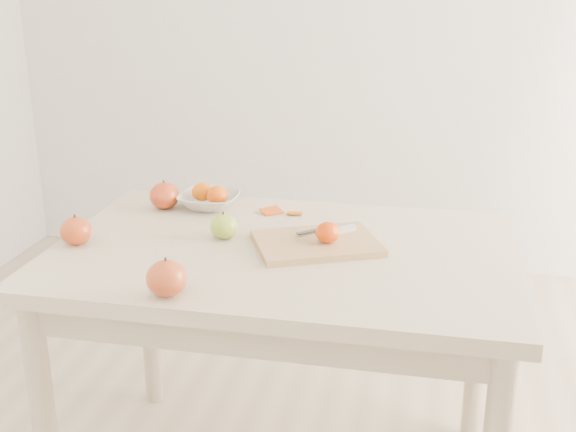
# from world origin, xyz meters

# --- Properties ---
(table) EXTENTS (1.20, 0.80, 0.75)m
(table) POSITION_xyz_m (0.00, 0.00, 0.65)
(table) COLOR beige
(table) RESTS_ON ground
(cutting_board) EXTENTS (0.38, 0.34, 0.02)m
(cutting_board) POSITION_xyz_m (0.08, 0.02, 0.76)
(cutting_board) COLOR tan
(cutting_board) RESTS_ON table
(board_tangerine) EXTENTS (0.06, 0.06, 0.05)m
(board_tangerine) POSITION_xyz_m (0.11, 0.01, 0.80)
(board_tangerine) COLOR #D54007
(board_tangerine) RESTS_ON cutting_board
(fruit_bowl) EXTENTS (0.18, 0.18, 0.05)m
(fruit_bowl) POSITION_xyz_m (-0.29, 0.28, 0.77)
(fruit_bowl) COLOR silver
(fruit_bowl) RESTS_ON table
(bowl_tangerine_near) EXTENTS (0.06, 0.06, 0.06)m
(bowl_tangerine_near) POSITION_xyz_m (-0.32, 0.29, 0.80)
(bowl_tangerine_near) COLOR #DF5F07
(bowl_tangerine_near) RESTS_ON fruit_bowl
(bowl_tangerine_far) EXTENTS (0.06, 0.06, 0.06)m
(bowl_tangerine_far) POSITION_xyz_m (-0.26, 0.26, 0.80)
(bowl_tangerine_far) COLOR #E44108
(bowl_tangerine_far) RESTS_ON fruit_bowl
(orange_peel_a) EXTENTS (0.07, 0.07, 0.01)m
(orange_peel_a) POSITION_xyz_m (-0.09, 0.26, 0.75)
(orange_peel_a) COLOR #CC490E
(orange_peel_a) RESTS_ON table
(orange_peel_b) EXTENTS (0.05, 0.04, 0.01)m
(orange_peel_b) POSITION_xyz_m (-0.03, 0.27, 0.75)
(orange_peel_b) COLOR orange
(orange_peel_b) RESTS_ON table
(paring_knife) EXTENTS (0.15, 0.10, 0.01)m
(paring_knife) POSITION_xyz_m (0.13, 0.09, 0.78)
(paring_knife) COLOR silver
(paring_knife) RESTS_ON cutting_board
(apple_green) EXTENTS (0.07, 0.07, 0.07)m
(apple_green) POSITION_xyz_m (-0.17, 0.03, 0.78)
(apple_green) COLOR #649B19
(apple_green) RESTS_ON table
(apple_red_d) EXTENTS (0.08, 0.08, 0.07)m
(apple_red_d) POSITION_xyz_m (-0.54, -0.09, 0.79)
(apple_red_d) COLOR #A01509
(apple_red_d) RESTS_ON table
(apple_red_c) EXTENTS (0.09, 0.09, 0.08)m
(apple_red_c) POSITION_xyz_m (-0.19, -0.34, 0.79)
(apple_red_c) COLOR maroon
(apple_red_c) RESTS_ON table
(apple_red_a) EXTENTS (0.09, 0.09, 0.08)m
(apple_red_a) POSITION_xyz_m (-0.42, 0.24, 0.79)
(apple_red_a) COLOR #A61519
(apple_red_a) RESTS_ON table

